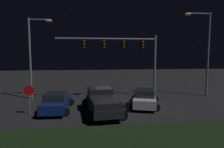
{
  "coord_description": "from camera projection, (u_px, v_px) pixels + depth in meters",
  "views": [
    {
      "loc": [
        -1.83,
        -17.24,
        4.52
      ],
      "look_at": [
        0.44,
        1.68,
        2.6
      ],
      "focal_mm": 31.2,
      "sensor_mm": 36.0,
      "label": 1
    }
  ],
  "objects": [
    {
      "name": "car_sedan",
      "position": [
        145.0,
        98.0,
        16.92
      ],
      "size": [
        3.27,
        4.73,
        1.51
      ],
      "rotation": [
        0.0,
        0.0,
        1.28
      ],
      "color": "#B7B7BC",
      "rests_on": "ground_plane"
    },
    {
      "name": "car_sedan_far",
      "position": [
        56.0,
        102.0,
        15.53
      ],
      "size": [
        2.57,
        4.45,
        1.51
      ],
      "rotation": [
        0.0,
        0.0,
        1.54
      ],
      "color": "navy",
      "rests_on": "ground_plane"
    },
    {
      "name": "traffic_signal_gantry",
      "position": [
        124.0,
        50.0,
        19.99
      ],
      "size": [
        10.32,
        0.56,
        6.5
      ],
      "color": "slate",
      "rests_on": "ground_plane"
    },
    {
      "name": "grass_median",
      "position": [
        126.0,
        144.0,
        9.79
      ],
      "size": [
        24.49,
        5.01,
        0.1
      ],
      "primitive_type": "cube",
      "color": "black",
      "rests_on": "ground_plane"
    },
    {
      "name": "pickup_truck",
      "position": [
        102.0,
        100.0,
        15.02
      ],
      "size": [
        3.25,
        5.58,
        1.8
      ],
      "rotation": [
        0.0,
        0.0,
        1.67
      ],
      "color": "black",
      "rests_on": "ground_plane"
    },
    {
      "name": "street_lamp_left",
      "position": [
        35.0,
        49.0,
        19.51
      ],
      "size": [
        2.38,
        0.44,
        8.12
      ],
      "color": "slate",
      "rests_on": "ground_plane"
    },
    {
      "name": "ground_plane",
      "position": [
        109.0,
        104.0,
        17.7
      ],
      "size": [
        80.0,
        80.0,
        0.0
      ],
      "primitive_type": "plane",
      "color": "black"
    },
    {
      "name": "stop_sign",
      "position": [
        29.0,
        94.0,
        14.55
      ],
      "size": [
        0.76,
        0.08,
        2.23
      ],
      "color": "slate",
      "rests_on": "ground_plane"
    },
    {
      "name": "street_lamp_right",
      "position": [
        204.0,
        44.0,
        20.69
      ],
      "size": [
        2.92,
        0.44,
        8.93
      ],
      "color": "slate",
      "rests_on": "ground_plane"
    }
  ]
}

